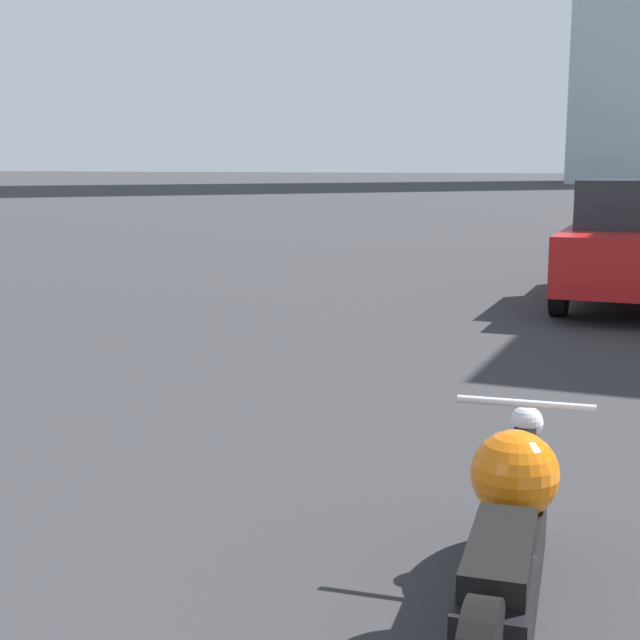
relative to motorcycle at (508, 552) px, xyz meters
name	(u,v)px	position (x,y,z in m)	size (l,w,h in m)	color
motorcycle	(508,552)	(0.00, 0.00, 0.00)	(0.62, 2.50, 0.83)	black
parked_car_red	(639,242)	(-0.11, 9.51, 0.43)	(1.97, 4.43, 1.68)	red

